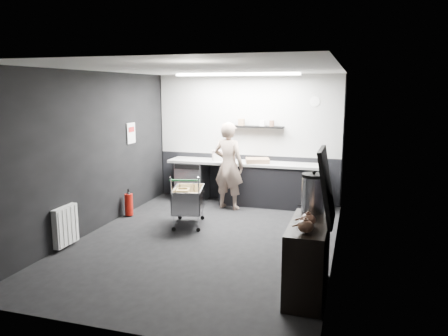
% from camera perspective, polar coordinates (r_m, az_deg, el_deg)
% --- Properties ---
extents(floor, '(5.50, 5.50, 0.00)m').
position_cam_1_polar(floor, '(7.11, -2.47, -9.50)').
color(floor, black).
rests_on(floor, ground).
extents(ceiling, '(5.50, 5.50, 0.00)m').
position_cam_1_polar(ceiling, '(6.69, -2.65, 12.81)').
color(ceiling, white).
rests_on(ceiling, wall_back).
extents(wall_back, '(5.50, 0.00, 5.50)m').
position_cam_1_polar(wall_back, '(9.38, 3.06, 3.86)').
color(wall_back, black).
rests_on(wall_back, floor).
extents(wall_front, '(5.50, 0.00, 5.50)m').
position_cam_1_polar(wall_front, '(4.33, -14.82, -4.25)').
color(wall_front, black).
rests_on(wall_front, floor).
extents(wall_left, '(0.00, 5.50, 5.50)m').
position_cam_1_polar(wall_left, '(7.66, -16.81, 1.95)').
color(wall_left, black).
rests_on(wall_left, floor).
extents(wall_right, '(0.00, 5.50, 5.50)m').
position_cam_1_polar(wall_right, '(6.39, 14.61, 0.45)').
color(wall_right, black).
rests_on(wall_right, floor).
extents(kitchen_wall_panel, '(3.95, 0.02, 1.70)m').
position_cam_1_polar(kitchen_wall_panel, '(9.32, 3.06, 6.90)').
color(kitchen_wall_panel, '#B6B6B1').
rests_on(kitchen_wall_panel, wall_back).
extents(dado_panel, '(3.95, 0.02, 1.00)m').
position_cam_1_polar(dado_panel, '(9.49, 2.98, -1.26)').
color(dado_panel, black).
rests_on(dado_panel, wall_back).
extents(floating_shelf, '(1.20, 0.22, 0.04)m').
position_cam_1_polar(floating_shelf, '(9.18, 4.10, 5.40)').
color(floating_shelf, black).
rests_on(floating_shelf, wall_back).
extents(wall_clock, '(0.20, 0.03, 0.20)m').
position_cam_1_polar(wall_clock, '(9.06, 11.79, 8.50)').
color(wall_clock, white).
rests_on(wall_clock, wall_back).
extents(poster, '(0.02, 0.30, 0.40)m').
position_cam_1_polar(poster, '(8.73, -12.05, 4.48)').
color(poster, white).
rests_on(poster, wall_left).
extents(poster_red_band, '(0.02, 0.22, 0.10)m').
position_cam_1_polar(poster_red_band, '(8.72, -12.04, 4.93)').
color(poster_red_band, red).
rests_on(poster_red_band, poster).
extents(radiator, '(0.10, 0.50, 0.60)m').
position_cam_1_polar(radiator, '(7.13, -20.00, -7.10)').
color(radiator, white).
rests_on(radiator, wall_left).
extents(ceiling_strip, '(2.40, 0.20, 0.04)m').
position_cam_1_polar(ceiling_strip, '(8.45, 1.65, 12.12)').
color(ceiling_strip, white).
rests_on(ceiling_strip, ceiling).
extents(prep_counter, '(3.20, 0.61, 0.90)m').
position_cam_1_polar(prep_counter, '(9.18, 3.33, -1.94)').
color(prep_counter, black).
rests_on(prep_counter, floor).
extents(person, '(0.72, 0.55, 1.76)m').
position_cam_1_polar(person, '(8.75, 0.61, 0.29)').
color(person, beige).
rests_on(person, floor).
extents(shopping_cart, '(0.69, 0.96, 0.93)m').
position_cam_1_polar(shopping_cart, '(7.78, -4.70, -4.35)').
color(shopping_cart, silver).
rests_on(shopping_cart, floor).
extents(sideboard, '(0.50, 1.17, 1.75)m').
position_cam_1_polar(sideboard, '(5.34, 11.09, -10.20)').
color(sideboard, black).
rests_on(sideboard, floor).
extents(fire_extinguisher, '(0.15, 0.15, 0.51)m').
position_cam_1_polar(fire_extinguisher, '(8.53, -12.33, -4.57)').
color(fire_extinguisher, '#AA140B').
rests_on(fire_extinguisher, floor).
extents(cardboard_box, '(0.55, 0.48, 0.09)m').
position_cam_1_polar(cardboard_box, '(9.00, 4.40, 0.97)').
color(cardboard_box, '#8D6B4B').
rests_on(cardboard_box, prep_counter).
extents(pink_tub, '(0.22, 0.22, 0.22)m').
position_cam_1_polar(pink_tub, '(9.27, -0.90, 1.66)').
color(pink_tub, beige).
rests_on(pink_tub, prep_counter).
extents(white_container, '(0.20, 0.18, 0.15)m').
position_cam_1_polar(white_container, '(9.22, -0.90, 1.40)').
color(white_container, white).
rests_on(white_container, prep_counter).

